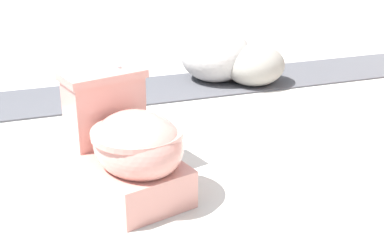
% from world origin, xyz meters
% --- Properties ---
extents(ground_plane, '(14.00, 14.00, 0.00)m').
position_xyz_m(ground_plane, '(0.00, 0.00, 0.00)').
color(ground_plane, beige).
extents(gravel_strip, '(0.56, 8.00, 0.01)m').
position_xyz_m(gravel_strip, '(-1.18, 0.50, 0.01)').
color(gravel_strip, '#4C4C51').
rests_on(gravel_strip, ground).
extents(toilet, '(0.71, 0.52, 0.52)m').
position_xyz_m(toilet, '(0.13, 0.19, 0.22)').
color(toilet, tan).
rests_on(toilet, ground).
extents(boulder_near, '(0.40, 0.44, 0.29)m').
position_xyz_m(boulder_near, '(-1.07, 1.37, 0.15)').
color(boulder_near, gray).
rests_on(boulder_near, ground).
extents(boulder_far, '(0.71, 0.71, 0.39)m').
position_xyz_m(boulder_far, '(-1.25, 1.14, 0.19)').
color(boulder_far, '#B7B2AD').
rests_on(boulder_far, ground).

